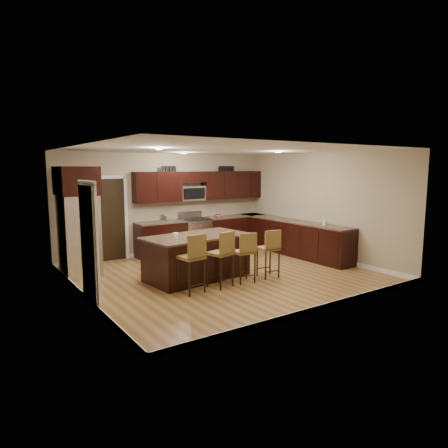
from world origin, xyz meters
TOP-DOWN VIEW (x-y plane):
  - floor at (0.00, 0.00)m, footprint 6.00×6.00m
  - ceiling at (0.00, 0.00)m, footprint 6.00×6.00m
  - wall_back at (0.00, 2.75)m, footprint 6.00×0.00m
  - wall_left at (-3.00, 0.00)m, footprint 0.00×5.50m
  - wall_right at (3.00, 0.00)m, footprint 0.00×5.50m
  - base_cabinets at (1.90, 1.45)m, footprint 4.02×3.96m
  - upper_cabinets at (1.04, 2.58)m, footprint 4.00×0.33m
  - range at (0.68, 2.45)m, footprint 0.76×0.64m
  - microwave at (0.68, 2.60)m, footprint 0.76×0.31m
  - doorway at (-1.65, 2.73)m, footprint 0.85×0.03m
  - pantry_door at (-2.98, -0.30)m, footprint 0.03×0.80m
  - letter_decor at (0.90, 2.58)m, footprint 2.20×0.03m
  - island at (-0.64, 0.08)m, footprint 2.31×1.39m
  - stool_left at (-1.22, -0.77)m, footprint 0.47×0.47m
  - stool_mid at (-0.56, -0.77)m, footprint 0.50×0.50m
  - stool_right at (-0.00, -0.76)m, footprint 0.43×0.43m
  - refrigerator at (-2.62, 1.69)m, footprint 0.79×0.93m
  - floor_mat at (0.67, 1.57)m, footprint 1.01×0.76m
  - fruit_bowl at (1.45, 2.45)m, footprint 0.31×0.31m
  - soap_bottle at (2.70, -0.44)m, footprint 0.10×0.10m
  - canister_tall at (-0.32, 2.45)m, footprint 0.12×0.12m
  - canister_short at (-0.23, 2.45)m, footprint 0.11×0.11m
  - island_jar at (-1.14, 0.08)m, footprint 0.10×0.10m
  - stool_extra at (0.65, -0.76)m, footprint 0.43×0.43m

SIDE VIEW (x-z plane):
  - floor at x=0.00m, z-range 0.00..0.00m
  - floor_mat at x=0.67m, z-range 0.00..0.01m
  - island at x=-0.64m, z-range -0.03..0.89m
  - base_cabinets at x=1.90m, z-range 0.00..0.92m
  - range at x=0.68m, z-range -0.08..1.03m
  - stool_right at x=0.00m, z-range 0.13..1.17m
  - stool_extra at x=0.65m, z-range 0.13..1.17m
  - stool_mid at x=-0.56m, z-range 0.14..1.25m
  - stool_left at x=-1.22m, z-range 0.14..1.26m
  - fruit_bowl at x=1.45m, z-range 0.92..0.98m
  - island_jar at x=-1.14m, z-range 0.92..1.02m
  - canister_short at x=-0.23m, z-range 0.92..1.06m
  - soap_bottle at x=2.70m, z-range 0.92..1.10m
  - canister_tall at x=-0.32m, z-range 0.92..1.11m
  - pantry_door at x=-2.98m, z-range 0.00..2.04m
  - doorway at x=-1.65m, z-range 0.00..2.06m
  - refrigerator at x=-2.62m, z-range 0.03..2.38m
  - wall_back at x=0.00m, z-range -1.65..4.35m
  - wall_left at x=-3.00m, z-range -1.40..4.10m
  - wall_right at x=3.00m, z-range -1.40..4.10m
  - microwave at x=0.68m, z-range 1.42..1.82m
  - upper_cabinets at x=1.04m, z-range 1.44..2.24m
  - letter_decor at x=0.90m, z-range 2.22..2.37m
  - ceiling at x=0.00m, z-range 2.70..2.70m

